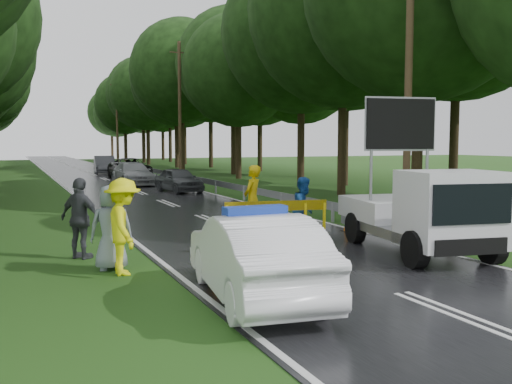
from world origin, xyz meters
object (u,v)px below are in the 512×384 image
civilian (304,208)px  queue_car_third (130,169)px  officer (253,200)px  queue_car_second (133,174)px  barrier (276,211)px  police_sedan (255,257)px  queue_car_fourth (105,165)px  queue_car_first (179,180)px  work_truck (423,212)px

civilian → queue_car_third: civilian is taller
officer → queue_car_second: 20.68m
barrier → police_sedan: bearing=-109.8°
officer → queue_car_third: officer is taller
queue_car_third → queue_car_fourth: 7.57m
police_sedan → queue_car_fourth: 40.98m
police_sedan → queue_car_first: (4.67, 21.27, -0.08)m
police_sedan → queue_car_fourth: police_sedan is taller
queue_car_first → queue_car_third: (-0.31, 12.00, 0.09)m
work_truck → barrier: work_truck is taller
civilian → queue_car_second: size_ratio=0.36×
queue_car_second → queue_car_fourth: queue_car_fourth is taller
work_truck → officer: 5.27m
queue_car_first → queue_car_second: bearing=94.6°
officer → queue_car_second: bearing=-134.7°
work_truck → barrier: (-2.64, 2.75, -0.16)m
barrier → queue_car_third: (1.66, 28.53, -0.12)m
officer → queue_car_second: size_ratio=0.42×
work_truck → civilian: 3.56m
work_truck → police_sedan: bearing=-149.5°
civilian → queue_car_first: (0.88, 16.08, -0.21)m
officer → civilian: (1.00, -1.41, -0.15)m
queue_car_second → queue_car_third: bearing=78.7°
queue_car_third → officer: bearing=-93.2°
queue_car_third → queue_car_fourth: size_ratio=1.18×
police_sedan → officer: bearing=-105.2°
police_sedan → officer: officer is taller
queue_car_first → queue_car_second: queue_car_second is taller
civilian → queue_car_first: 16.10m
work_truck → civilian: bearing=125.8°
barrier → officer: bearing=96.9°
queue_car_third → queue_car_fourth: (-0.68, 7.54, 0.00)m
civilian → queue_car_second: civilian is taller
barrier → queue_car_third: queue_car_third is taller
work_truck → queue_car_first: 19.29m
police_sedan → officer: 7.17m
police_sedan → queue_car_third: bearing=-89.8°
barrier → officer: (0.09, 1.86, 0.15)m
officer → queue_car_second: officer is taller
queue_car_fourth → barrier: bearing=-86.4°
work_truck → queue_car_second: 25.35m
queue_car_first → queue_car_fourth: bearing=85.4°
queue_car_second → queue_car_fourth: (0.30, 13.54, 0.05)m
barrier → queue_car_first: (1.97, 16.53, -0.21)m
civilian → queue_car_fourth: civilian is taller
barrier → queue_car_third: size_ratio=0.51×
work_truck → civilian: (-1.55, 3.20, -0.17)m
officer → queue_car_fourth: bearing=-134.6°
barrier → queue_car_first: 16.65m
queue_car_second → barrier: bearing=-93.8°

